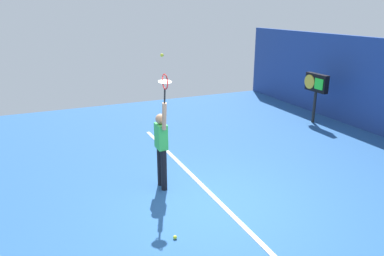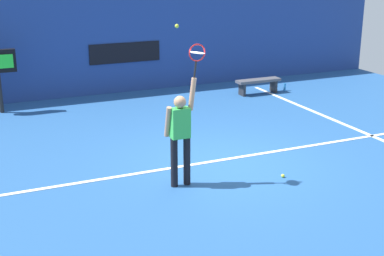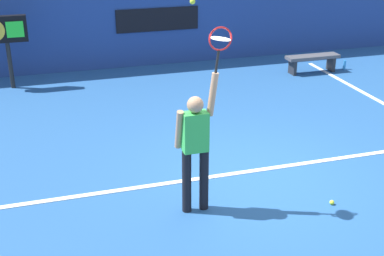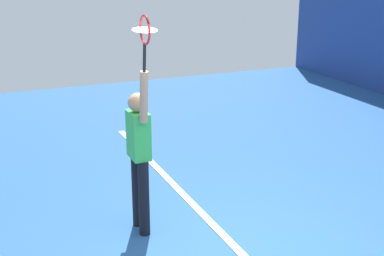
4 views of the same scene
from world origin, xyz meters
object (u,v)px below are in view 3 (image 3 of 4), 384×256
Objects in this scene: spare_ball at (332,202)px; water_bottle at (344,65)px; tennis_ball at (192,2)px; tennis_racket at (220,41)px; court_bench at (312,60)px; tennis_player at (195,144)px; scoreboard_clock at (6,33)px.

water_bottle is at bearing 56.89° from spare_ball.
tennis_ball is 1.00× the size of spare_ball.
tennis_ball is (-0.34, 0.07, 0.50)m from tennis_racket.
court_bench is at bearing 50.56° from tennis_racket.
spare_ball is at bearing -13.21° from tennis_player.
court_bench is 5.83× the size of water_bottle.
spare_ball is (1.92, -0.45, -0.98)m from tennis_player.
tennis_racket is at bearing 164.40° from spare_ball.
tennis_ball is 0.04× the size of scoreboard_clock.
tennis_player is 1.42× the size of court_bench.
tennis_ball is at bearing 165.07° from spare_ball.
tennis_ball is 0.28× the size of water_bottle.
water_bottle is (5.47, 5.48, -2.27)m from tennis_racket.
tennis_player reaches higher than scoreboard_clock.
tennis_ball is 3.49m from spare_ball.
tennis_ball is 7.71m from court_bench.
tennis_player is at bearing -68.52° from scoreboard_clock.
tennis_racket reaches higher than scoreboard_clock.
tennis_racket reaches higher than court_bench.
tennis_player is at bearing 166.79° from spare_ball.
court_bench is at bearing 48.13° from tennis_ball.
spare_ball is at bearing -116.15° from court_bench.
scoreboard_clock is at bearing 122.93° from spare_ball.
tennis_player is 6.89m from scoreboard_clock.
tennis_racket is 8.07m from water_bottle.
tennis_ball is 7.00m from scoreboard_clock.
tennis_player is at bearing -131.41° from court_bench.
tennis_player reaches higher than spare_ball.
scoreboard_clock is 8.27m from spare_ball.
tennis_racket reaches higher than spare_ball.
tennis_player is 1.18× the size of scoreboard_clock.
court_bench reaches higher than water_bottle.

